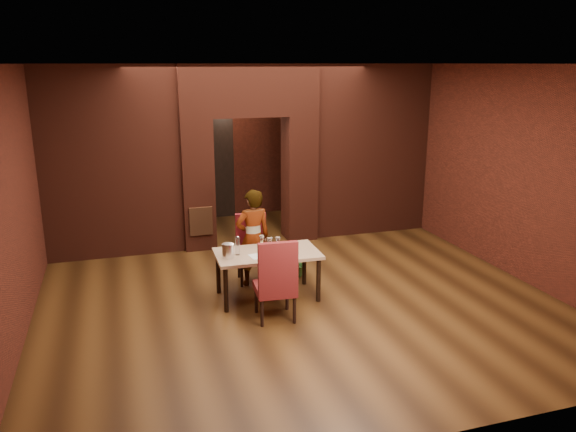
# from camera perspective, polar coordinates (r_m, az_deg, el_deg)

# --- Properties ---
(floor) EXTENTS (8.00, 8.00, 0.00)m
(floor) POSITION_cam_1_polar(r_m,az_deg,el_deg) (8.66, -0.65, -6.47)
(floor) COLOR #4A2C12
(floor) RESTS_ON ground
(ceiling) EXTENTS (7.00, 8.00, 0.04)m
(ceiling) POSITION_cam_1_polar(r_m,az_deg,el_deg) (8.04, -0.72, 15.21)
(ceiling) COLOR silver
(ceiling) RESTS_ON ground
(wall_back) EXTENTS (7.00, 0.04, 3.20)m
(wall_back) POSITION_cam_1_polar(r_m,az_deg,el_deg) (12.04, -6.22, 7.51)
(wall_back) COLOR maroon
(wall_back) RESTS_ON ground
(wall_front) EXTENTS (7.00, 0.04, 3.20)m
(wall_front) POSITION_cam_1_polar(r_m,az_deg,el_deg) (4.65, 13.71, -5.43)
(wall_front) COLOR maroon
(wall_front) RESTS_ON ground
(wall_left) EXTENTS (0.04, 8.00, 3.20)m
(wall_left) POSITION_cam_1_polar(r_m,az_deg,el_deg) (7.96, -25.61, 2.09)
(wall_left) COLOR maroon
(wall_left) RESTS_ON ground
(wall_right) EXTENTS (0.04, 8.00, 3.20)m
(wall_right) POSITION_cam_1_polar(r_m,az_deg,el_deg) (9.78, 19.43, 4.94)
(wall_right) COLOR maroon
(wall_right) RESTS_ON ground
(pillar_left) EXTENTS (0.55, 0.55, 2.30)m
(pillar_left) POSITION_cam_1_polar(r_m,az_deg,el_deg) (10.01, -9.22, 3.22)
(pillar_left) COLOR maroon
(pillar_left) RESTS_ON ground
(pillar_right) EXTENTS (0.55, 0.55, 2.30)m
(pillar_right) POSITION_cam_1_polar(r_m,az_deg,el_deg) (10.44, 1.16, 3.91)
(pillar_right) COLOR maroon
(pillar_right) RESTS_ON ground
(lintel) EXTENTS (2.45, 0.55, 0.90)m
(lintel) POSITION_cam_1_polar(r_m,az_deg,el_deg) (9.98, -4.10, 12.61)
(lintel) COLOR maroon
(lintel) RESTS_ON ground
(wing_wall_left) EXTENTS (2.28, 0.35, 3.20)m
(wing_wall_left) POSITION_cam_1_polar(r_m,az_deg,el_deg) (9.84, -17.53, 5.16)
(wing_wall_left) COLOR maroon
(wing_wall_left) RESTS_ON ground
(wing_wall_right) EXTENTS (2.28, 0.35, 3.20)m
(wing_wall_right) POSITION_cam_1_polar(r_m,az_deg,el_deg) (10.89, 8.28, 6.63)
(wing_wall_right) COLOR maroon
(wing_wall_right) RESTS_ON ground
(vent_panel) EXTENTS (0.40, 0.03, 0.50)m
(vent_panel) POSITION_cam_1_polar(r_m,az_deg,el_deg) (9.87, -8.83, -0.53)
(vent_panel) COLOR #97512B
(vent_panel) RESTS_ON ground
(rear_door) EXTENTS (0.90, 0.08, 2.10)m
(rear_door) POSITION_cam_1_polar(r_m,az_deg,el_deg) (11.99, -7.97, 4.77)
(rear_door) COLOR black
(rear_door) RESTS_ON ground
(rear_door_frame) EXTENTS (1.02, 0.04, 2.22)m
(rear_door_frame) POSITION_cam_1_polar(r_m,az_deg,el_deg) (11.96, -7.94, 4.73)
(rear_door_frame) COLOR black
(rear_door_frame) RESTS_ON ground
(dining_table) EXTENTS (1.46, 0.85, 0.67)m
(dining_table) POSITION_cam_1_polar(r_m,az_deg,el_deg) (7.93, -2.10, -5.98)
(dining_table) COLOR tan
(dining_table) RESTS_ON ground
(chair_far) EXTENTS (0.51, 0.51, 1.02)m
(chair_far) POSITION_cam_1_polar(r_m,az_deg,el_deg) (8.44, -3.61, -3.40)
(chair_far) COLOR maroon
(chair_far) RESTS_ON ground
(chair_near) EXTENTS (0.54, 0.54, 1.10)m
(chair_near) POSITION_cam_1_polar(r_m,az_deg,el_deg) (7.22, -1.36, -6.35)
(chair_near) COLOR maroon
(chair_near) RESTS_ON ground
(person_seated) EXTENTS (0.57, 0.41, 1.45)m
(person_seated) POSITION_cam_1_polar(r_m,az_deg,el_deg) (8.28, -3.57, -2.19)
(person_seated) COLOR silver
(person_seated) RESTS_ON ground
(wine_glass_a) EXTENTS (0.08, 0.08, 0.19)m
(wine_glass_a) POSITION_cam_1_polar(r_m,az_deg,el_deg) (7.93, -2.67, -2.66)
(wine_glass_a) COLOR white
(wine_glass_a) RESTS_ON dining_table
(wine_glass_b) EXTENTS (0.08, 0.08, 0.20)m
(wine_glass_b) POSITION_cam_1_polar(r_m,az_deg,el_deg) (7.79, -1.87, -2.96)
(wine_glass_b) COLOR white
(wine_glass_b) RESTS_ON dining_table
(wine_glass_c) EXTENTS (0.08, 0.08, 0.19)m
(wine_glass_c) POSITION_cam_1_polar(r_m,az_deg,el_deg) (7.85, -1.04, -2.84)
(wine_glass_c) COLOR white
(wine_glass_c) RESTS_ON dining_table
(tasting_sheet) EXTENTS (0.34, 0.27, 0.00)m
(tasting_sheet) POSITION_cam_1_polar(r_m,az_deg,el_deg) (7.67, -2.73, -4.04)
(tasting_sheet) COLOR silver
(tasting_sheet) RESTS_ON dining_table
(wine_bucket) EXTENTS (0.16, 0.16, 0.20)m
(wine_bucket) POSITION_cam_1_polar(r_m,az_deg,el_deg) (7.59, -6.10, -3.54)
(wine_bucket) COLOR silver
(wine_bucket) RESTS_ON dining_table
(water_bottle) EXTENTS (0.06, 0.06, 0.27)m
(water_bottle) POSITION_cam_1_polar(r_m,az_deg,el_deg) (7.69, -5.15, -3.00)
(water_bottle) COLOR white
(water_bottle) RESTS_ON dining_table
(potted_plant) EXTENTS (0.47, 0.43, 0.44)m
(potted_plant) POSITION_cam_1_polar(r_m,az_deg,el_deg) (8.74, 0.91, -4.72)
(potted_plant) COLOR #305F27
(potted_plant) RESTS_ON ground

